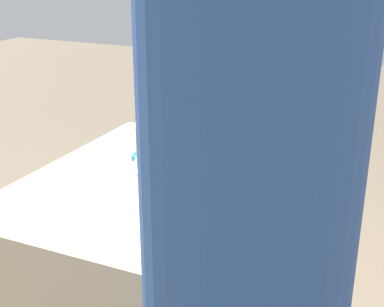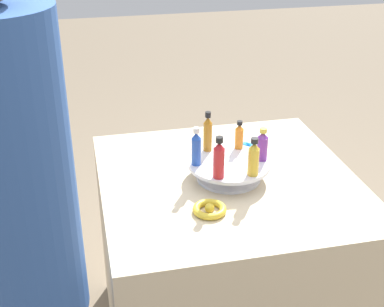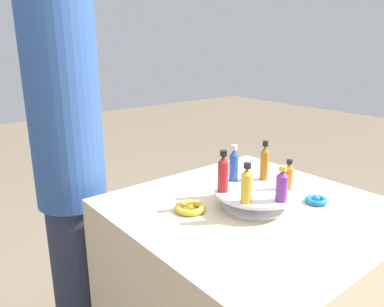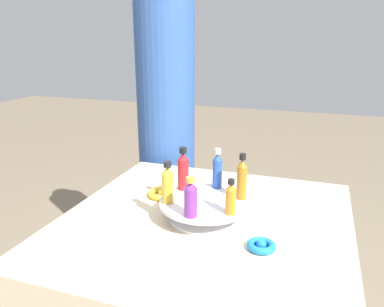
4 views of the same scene
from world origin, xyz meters
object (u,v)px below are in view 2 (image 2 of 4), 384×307
object	(u,v)px
bottle_amber	(208,133)
ribbon_bow_gold	(210,209)
bottle_blue	(196,148)
person_figure	(29,264)
bottle_orange	(239,136)
bottle_gold	(254,158)
ribbon_bow_blue	(244,148)
bottle_purple	(262,145)
bottle_red	(219,159)
display_stand	(229,169)

from	to	relation	value
bottle_amber	ribbon_bow_gold	bearing A→B (deg)	-102.73
bottle_blue	person_figure	distance (m)	0.66
bottle_orange	person_figure	size ratio (longest dim) A/B	0.06
bottle_blue	ribbon_bow_gold	world-z (taller)	bottle_blue
bottle_gold	bottle_amber	world-z (taller)	bottle_amber
bottle_orange	ribbon_bow_blue	xyz separation A→B (m)	(0.05, 0.10, -0.10)
bottle_orange	ribbon_bow_gold	size ratio (longest dim) A/B	0.99
bottle_purple	bottle_red	size ratio (longest dim) A/B	0.81
bottle_blue	bottle_red	bearing A→B (deg)	-63.71
bottle_orange	person_figure	bearing A→B (deg)	-145.12
display_stand	bottle_gold	distance (m)	0.14
bottle_blue	person_figure	world-z (taller)	person_figure
bottle_orange	bottle_amber	world-z (taller)	bottle_amber
bottle_gold	bottle_orange	world-z (taller)	bottle_gold
display_stand	bottle_orange	distance (m)	0.13
bottle_orange	ribbon_bow_gold	xyz separation A→B (m)	(-0.18, -0.29, -0.10)
ribbon_bow_gold	person_figure	size ratio (longest dim) A/B	0.06
ribbon_bow_blue	bottle_orange	bearing A→B (deg)	-118.48
display_stand	person_figure	bearing A→B (deg)	-148.27
bottle_red	bottle_amber	bearing A→B (deg)	86.29
bottle_purple	bottle_amber	bearing A→B (deg)	146.29
bottle_orange	person_figure	xyz separation A→B (m)	(-0.70, -0.49, -0.06)
bottle_gold	bottle_orange	distance (m)	0.20
ribbon_bow_blue	ribbon_bow_gold	distance (m)	0.45
ribbon_bow_gold	bottle_blue	bearing A→B (deg)	88.91
bottle_amber	display_stand	bearing A→B (deg)	-63.71
ribbon_bow_blue	bottle_blue	bearing A→B (deg)	-140.96
bottle_blue	bottle_purple	bearing A→B (deg)	-3.71
bottle_gold	ribbon_bow_gold	xyz separation A→B (m)	(-0.17, -0.09, -0.11)
bottle_purple	display_stand	bearing A→B (deg)	176.29
bottle_purple	bottle_amber	distance (m)	0.20
display_stand	bottle_red	size ratio (longest dim) A/B	1.97
bottle_gold	ribbon_bow_blue	world-z (taller)	bottle_gold
bottle_red	bottle_purple	bearing A→B (deg)	26.29
bottle_gold	bottle_purple	xyz separation A→B (m)	(0.06, 0.09, -0.01)
display_stand	ribbon_bow_gold	xyz separation A→B (m)	(-0.12, -0.19, -0.03)
bottle_purple	ribbon_bow_gold	distance (m)	0.31
bottle_red	display_stand	bearing A→B (deg)	56.29
bottle_purple	ribbon_bow_blue	bearing A→B (deg)	88.91
bottle_amber	bottle_blue	xyz separation A→B (m)	(-0.06, -0.09, -0.01)
bottle_gold	bottle_orange	bearing A→B (deg)	86.29
bottle_gold	ribbon_bow_blue	size ratio (longest dim) A/B	1.67
bottle_purple	bottle_orange	world-z (taller)	bottle_purple
bottle_gold	bottle_amber	size ratio (longest dim) A/B	0.89
bottle_gold	bottle_purple	distance (m)	0.11
bottle_purple	bottle_red	xyz separation A→B (m)	(-0.17, -0.09, 0.01)
bottle_amber	bottle_orange	bearing A→B (deg)	-3.71
bottle_blue	person_figure	size ratio (longest dim) A/B	0.08
person_figure	bottle_purple	bearing A→B (deg)	-4.45
bottle_blue	bottle_gold	bearing A→B (deg)	-33.71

